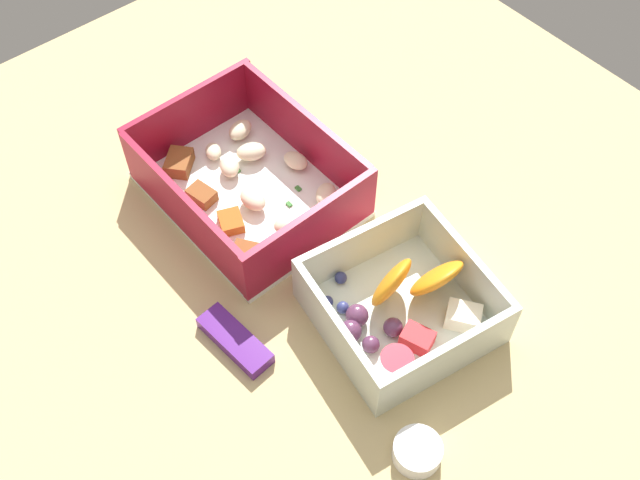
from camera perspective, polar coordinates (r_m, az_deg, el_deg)
table_surface at (r=69.05cm, az=-1.29°, el=-1.06°), size 80.00×80.00×2.00cm
pasta_container at (r=70.63cm, az=-5.43°, el=4.38°), size 19.03×14.90×6.44cm
fruit_bowl at (r=62.92cm, az=6.20°, el=-4.89°), size 15.00×15.10×5.78cm
candy_bar at (r=62.96cm, az=-6.37°, el=-7.47°), size 7.18×2.98×1.20cm
paper_cup_liner at (r=58.91cm, az=7.29°, el=-15.42°), size 3.70×3.70×1.67cm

